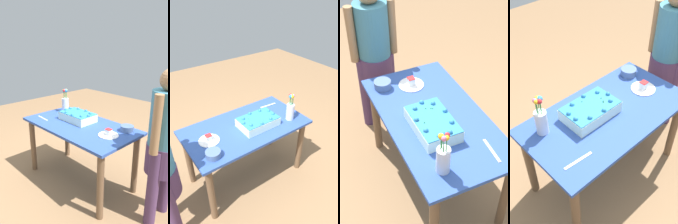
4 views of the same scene
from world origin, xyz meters
TOP-DOWN VIEW (x-y plane):
  - ground_plane at (0.00, 0.00)m, footprint 8.00×8.00m
  - dining_table at (0.00, 0.00)m, footprint 1.37×0.74m
  - sheet_cake at (-0.12, 0.07)m, footprint 0.43×0.27m
  - serving_plate_with_slice at (0.44, 0.00)m, footprint 0.21×0.21m
  - cake_knife at (-0.48, -0.20)m, footprint 0.22×0.04m
  - flower_vase at (-0.49, 0.18)m, footprint 0.09×0.09m
  - fruit_bowl at (0.51, 0.23)m, footprint 0.14×0.14m

SIDE VIEW (x-z plane):
  - ground_plane at x=0.00m, z-range 0.00..0.00m
  - dining_table at x=0.00m, z-range 0.24..1.00m
  - cake_knife at x=-0.48m, z-range 0.76..0.76m
  - serving_plate_with_slice at x=0.44m, z-range 0.74..0.81m
  - fruit_bowl at x=0.51m, z-range 0.76..0.82m
  - sheet_cake at x=-0.12m, z-range 0.75..0.87m
  - flower_vase at x=-0.49m, z-range 0.72..1.05m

